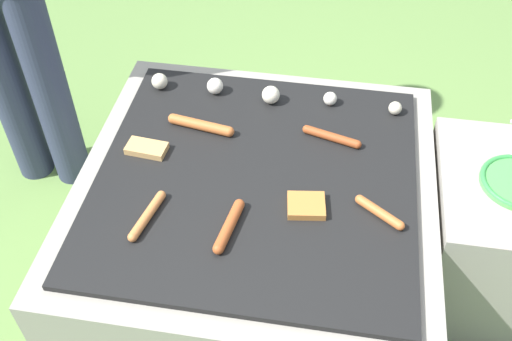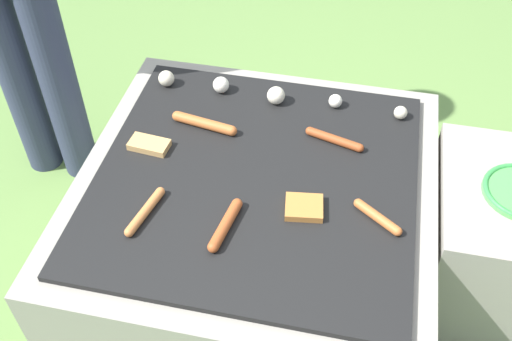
# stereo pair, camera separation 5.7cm
# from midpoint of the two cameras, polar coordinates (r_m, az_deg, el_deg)

# --- Properties ---
(ground_plane) EXTENTS (14.00, 14.00, 0.00)m
(ground_plane) POSITION_cam_midpoint_polar(r_m,az_deg,el_deg) (2.00, 0.83, -9.63)
(ground_plane) COLOR #608442
(grill) EXTENTS (0.99, 0.99, 0.46)m
(grill) POSITION_cam_midpoint_polar(r_m,az_deg,el_deg) (1.82, 0.90, -5.55)
(grill) COLOR gray
(grill) RESTS_ON ground_plane
(side_ledge) EXTENTS (0.41, 0.49, 0.46)m
(side_ledge) POSITION_cam_midpoint_polar(r_m,az_deg,el_deg) (1.93, 22.76, -6.45)
(side_ledge) COLOR gray
(side_ledge) RESTS_ON ground_plane
(sausage_back_right) EXTENTS (0.13, 0.10, 0.02)m
(sausage_back_right) POSITION_cam_midpoint_polar(r_m,az_deg,el_deg) (1.57, 12.52, -4.36)
(sausage_back_right) COLOR #B7602D
(sausage_back_right) RESTS_ON grill
(sausage_back_left) EXTENTS (0.05, 0.18, 0.03)m
(sausage_back_left) POSITION_cam_midpoint_polar(r_m,az_deg,el_deg) (1.51, -1.85, -5.21)
(sausage_back_left) COLOR #A34C23
(sausage_back_left) RESTS_ON grill
(sausage_back_center) EXTENTS (0.21, 0.06, 0.03)m
(sausage_back_center) POSITION_cam_midpoint_polar(r_m,az_deg,el_deg) (1.79, -4.04, 4.49)
(sausage_back_center) COLOR #B7602D
(sausage_back_center) RESTS_ON grill
(sausage_mid_left) EXTENTS (0.06, 0.17, 0.02)m
(sausage_mid_left) POSITION_cam_midpoint_polar(r_m,az_deg,el_deg) (1.56, -9.49, -3.88)
(sausage_mid_left) COLOR #C6753D
(sausage_mid_left) RESTS_ON grill
(sausage_front_center) EXTENTS (0.18, 0.07, 0.03)m
(sausage_front_center) POSITION_cam_midpoint_polar(r_m,az_deg,el_deg) (1.75, 8.40, 2.94)
(sausage_front_center) COLOR #93421E
(sausage_front_center) RESTS_ON grill
(bread_slice_left) EXTENTS (0.11, 0.10, 0.02)m
(bread_slice_left) POSITION_cam_midpoint_polar(r_m,az_deg,el_deg) (1.56, 5.64, -3.54)
(bread_slice_left) COLOR #B27033
(bread_slice_left) RESTS_ON grill
(bread_slice_center) EXTENTS (0.12, 0.07, 0.02)m
(bread_slice_center) POSITION_cam_midpoint_polar(r_m,az_deg,el_deg) (1.74, -9.22, 2.43)
(bread_slice_center) COLOR tan
(bread_slice_center) RESTS_ON grill
(mushroom_row) EXTENTS (0.79, 0.07, 0.06)m
(mushroom_row) POSITION_cam_midpoint_polar(r_m,az_deg,el_deg) (1.88, 1.10, 7.52)
(mushroom_row) COLOR beige
(mushroom_row) RESTS_ON grill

